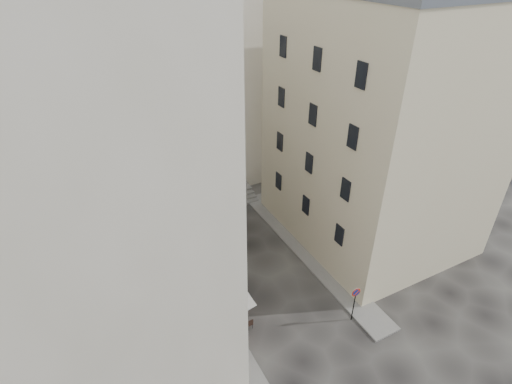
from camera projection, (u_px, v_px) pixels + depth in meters
ground at (275, 296)px, 27.07m from camera, size 90.00×90.00×0.00m
sidewalk_left at (192, 280)px, 28.30m from camera, size 2.00×22.00×0.12m
sidewalk_right at (306, 250)px, 31.07m from camera, size 2.00×18.00×0.12m
building_left at (68, 181)px, 19.83m from camera, size 12.20×16.20×20.60m
building_right at (380, 123)px, 28.96m from camera, size 12.20×14.20×18.60m
building_back at (165, 88)px, 36.18m from camera, size 18.20×10.20×18.60m
cafe_storefront at (209, 288)px, 25.15m from camera, size 1.74×7.30×3.50m
stone_steps at (207, 202)px, 36.38m from camera, size 9.00×3.15×0.80m
bollard_near at (238, 319)px, 24.77m from camera, size 0.12×0.12×0.98m
bollard_mid at (217, 283)px, 27.41m from camera, size 0.12×0.12×0.98m
bollard_far at (199, 253)px, 30.06m from camera, size 0.12×0.12×0.98m
no_parking_sign at (355, 298)px, 24.37m from camera, size 0.62×0.11×2.71m
bistro_table_a at (243, 325)px, 24.48m from camera, size 1.15×0.54×0.81m
bistro_table_b at (238, 299)px, 26.23m from camera, size 1.28×0.60×0.90m
bistro_table_c at (214, 288)px, 27.10m from camera, size 1.29×0.61×0.91m
bistro_table_d at (226, 281)px, 27.73m from camera, size 1.15×0.54×0.81m
bistro_table_e at (210, 268)px, 28.75m from camera, size 1.43×0.67×1.00m
pedestrian at (213, 272)px, 27.85m from camera, size 0.64×0.43×1.71m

